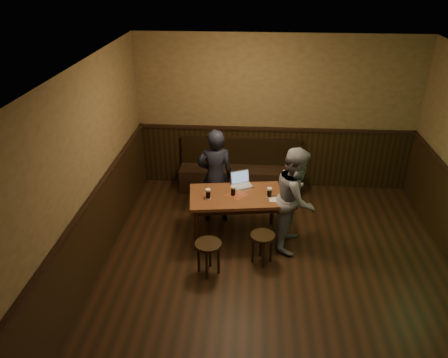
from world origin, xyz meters
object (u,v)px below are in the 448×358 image
stool_left (208,249)px  pub_table (236,200)px  pint_left (208,194)px  person_grey (296,199)px  pint_right (269,192)px  laptop (241,182)px  person_suit (215,176)px  pint_mid (233,191)px  stool_right (262,240)px  bench (240,174)px

stool_left → pub_table: bearing=69.6°
pint_left → person_grey: size_ratio=0.10×
pint_left → pint_right: 0.91m
laptop → pint_left: bearing=-160.8°
pint_right → person_grey: size_ratio=0.09×
pint_left → person_suit: (0.05, 0.61, -0.03)m
pint_mid → person_suit: (-0.31, 0.50, -0.02)m
pub_table → pint_mid: bearing=-173.1°
stool_right → person_suit: person_suit is taller
bench → pint_mid: 1.66m
pub_table → stool_left: (-0.33, -0.90, -0.25)m
pint_mid → person_grey: (0.92, -0.12, -0.03)m
pint_right → person_suit: (-0.85, 0.50, -0.02)m
stool_right → pint_right: (0.09, 0.60, 0.44)m
pub_table → pint_mid: (-0.05, -0.01, 0.17)m
stool_left → pint_right: (0.82, 0.88, 0.42)m
pint_mid → pint_right: 0.54m
pint_mid → person_grey: person_grey is taller
stool_right → laptop: (-0.34, 0.93, 0.43)m
pint_left → pint_right: size_ratio=1.06×
pint_mid → pint_right: bearing=-0.0°
stool_right → stool_left: bearing=-158.5°
stool_left → pint_right: pint_right is taller
pint_mid → laptop: bearing=71.9°
pint_mid → person_grey: 0.92m
bench → pub_table: bench is taller
stool_right → person_grey: size_ratio=0.29×
pint_mid → person_suit: 0.59m
person_suit → person_grey: size_ratio=1.01×
pint_right → laptop: laptop is taller
person_suit → pint_mid: bearing=111.9°
bench → laptop: size_ratio=5.85×
pint_mid → person_suit: person_suit is taller
stool_left → person_grey: bearing=32.7°
bench → person_grey: (0.87, -1.70, 0.48)m
pint_mid → pint_right: pint_mid is taller
person_suit → stool_left: bearing=80.8°
stool_left → laptop: 1.34m
bench → stool_right: bearing=-79.6°
pub_table → pint_left: pint_left is taller
bench → pint_right: (0.49, -1.58, 0.50)m
pint_mid → laptop: laptop is taller
bench → pub_table: bearing=-90.0°
laptop → person_grey: size_ratio=0.24×
stool_left → laptop: laptop is taller
stool_right → bench: bearing=100.4°
stool_left → bench: bearing=82.3°
pub_table → laptop: bearing=71.7°
stool_right → laptop: 1.08m
stool_right → laptop: laptop is taller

